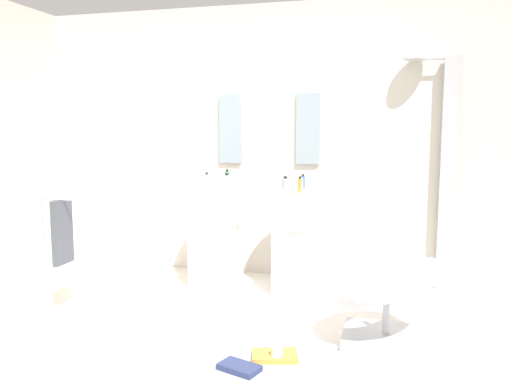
{
  "coord_description": "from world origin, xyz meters",
  "views": [
    {
      "loc": [
        1.16,
        -3.25,
        1.44
      ],
      "look_at": [
        0.15,
        0.55,
        0.95
      ],
      "focal_mm": 36.17,
      "sensor_mm": 36.0,
      "label": 1
    }
  ],
  "objects_px": {
    "magazine_navy": "(239,368)",
    "soap_bottle_clear": "(227,181)",
    "soap_bottle_amber": "(300,185)",
    "lounge_chair": "(387,292)",
    "magazine_ochre": "(275,356)",
    "pedestal_sink_right": "(299,237)",
    "towel_rack": "(59,234)",
    "pedestal_sink_left": "(216,232)",
    "soap_bottle_grey": "(285,184)",
    "shower_column": "(447,169)",
    "soap_bottle_blue": "(303,182)",
    "coffee_mug": "(277,354)",
    "soap_bottle_white": "(207,180)",
    "soap_bottle_green": "(227,179)"
  },
  "relations": [
    {
      "from": "soap_bottle_grey",
      "to": "towel_rack",
      "type": "bearing_deg",
      "value": -147.19
    },
    {
      "from": "magazine_navy",
      "to": "soap_bottle_blue",
      "type": "distance_m",
      "value": 2.0
    },
    {
      "from": "magazine_ochre",
      "to": "soap_bottle_amber",
      "type": "distance_m",
      "value": 1.56
    },
    {
      "from": "coffee_mug",
      "to": "soap_bottle_blue",
      "type": "xyz_separation_m",
      "value": [
        -0.12,
        1.6,
        0.9
      ]
    },
    {
      "from": "towel_rack",
      "to": "soap_bottle_blue",
      "type": "relative_size",
      "value": 7.38
    },
    {
      "from": "magazine_ochre",
      "to": "soap_bottle_clear",
      "type": "relative_size",
      "value": 2.2
    },
    {
      "from": "soap_bottle_grey",
      "to": "soap_bottle_clear",
      "type": "height_order",
      "value": "soap_bottle_clear"
    },
    {
      "from": "magazine_ochre",
      "to": "coffee_mug",
      "type": "relative_size",
      "value": 3.04
    },
    {
      "from": "pedestal_sink_left",
      "to": "magazine_navy",
      "type": "relative_size",
      "value": 4.11
    },
    {
      "from": "soap_bottle_white",
      "to": "soap_bottle_clear",
      "type": "xyz_separation_m",
      "value": [
        0.19,
        0.01,
        -0.0
      ]
    },
    {
      "from": "pedestal_sink_left",
      "to": "soap_bottle_clear",
      "type": "height_order",
      "value": "soap_bottle_clear"
    },
    {
      "from": "soap_bottle_blue",
      "to": "soap_bottle_grey",
      "type": "bearing_deg",
      "value": -123.05
    },
    {
      "from": "magazine_navy",
      "to": "soap_bottle_clear",
      "type": "xyz_separation_m",
      "value": [
        -0.62,
        1.69,
        0.93
      ]
    },
    {
      "from": "soap_bottle_clear",
      "to": "soap_bottle_amber",
      "type": "bearing_deg",
      "value": -17.77
    },
    {
      "from": "lounge_chair",
      "to": "magazine_ochre",
      "type": "height_order",
      "value": "lounge_chair"
    },
    {
      "from": "pedestal_sink_right",
      "to": "soap_bottle_amber",
      "type": "xyz_separation_m",
      "value": [
        0.03,
        -0.14,
        0.47
      ]
    },
    {
      "from": "shower_column",
      "to": "soap_bottle_green",
      "type": "height_order",
      "value": "shower_column"
    },
    {
      "from": "pedestal_sink_right",
      "to": "soap_bottle_grey",
      "type": "height_order",
      "value": "soap_bottle_grey"
    },
    {
      "from": "magazine_navy",
      "to": "soap_bottle_green",
      "type": "height_order",
      "value": "soap_bottle_green"
    },
    {
      "from": "lounge_chair",
      "to": "soap_bottle_blue",
      "type": "relative_size",
      "value": 8.25
    },
    {
      "from": "magazine_ochre",
      "to": "soap_bottle_grey",
      "type": "distance_m",
      "value": 1.67
    },
    {
      "from": "soap_bottle_green",
      "to": "soap_bottle_clear",
      "type": "bearing_deg",
      "value": -84.71
    },
    {
      "from": "pedestal_sink_right",
      "to": "lounge_chair",
      "type": "distance_m",
      "value": 1.22
    },
    {
      "from": "magazine_ochre",
      "to": "soap_bottle_amber",
      "type": "xyz_separation_m",
      "value": [
        -0.07,
        1.25,
        0.94
      ]
    },
    {
      "from": "lounge_chair",
      "to": "soap_bottle_clear",
      "type": "relative_size",
      "value": 8.26
    },
    {
      "from": "lounge_chair",
      "to": "pedestal_sink_left",
      "type": "bearing_deg",
      "value": 148.44
    },
    {
      "from": "magazine_ochre",
      "to": "soap_bottle_blue",
      "type": "distance_m",
      "value": 1.82
    },
    {
      "from": "soap_bottle_grey",
      "to": "shower_column",
      "type": "bearing_deg",
      "value": 16.86
    },
    {
      "from": "lounge_chair",
      "to": "towel_rack",
      "type": "height_order",
      "value": "towel_rack"
    },
    {
      "from": "soap_bottle_blue",
      "to": "towel_rack",
      "type": "bearing_deg",
      "value": -144.65
    },
    {
      "from": "lounge_chair",
      "to": "soap_bottle_white",
      "type": "bearing_deg",
      "value": 148.25
    },
    {
      "from": "pedestal_sink_right",
      "to": "soap_bottle_clear",
      "type": "height_order",
      "value": "soap_bottle_clear"
    },
    {
      "from": "magazine_ochre",
      "to": "soap_bottle_grey",
      "type": "xyz_separation_m",
      "value": [
        -0.22,
        1.37,
        0.93
      ]
    },
    {
      "from": "towel_rack",
      "to": "pedestal_sink_left",
      "type": "bearing_deg",
      "value": 48.18
    },
    {
      "from": "magazine_ochre",
      "to": "soap_bottle_white",
      "type": "distance_m",
      "value": 2.0
    },
    {
      "from": "magazine_navy",
      "to": "soap_bottle_amber",
      "type": "height_order",
      "value": "soap_bottle_amber"
    },
    {
      "from": "pedestal_sink_right",
      "to": "towel_rack",
      "type": "bearing_deg",
      "value": -148.68
    },
    {
      "from": "magazine_ochre",
      "to": "coffee_mug",
      "type": "bearing_deg",
      "value": -71.36
    },
    {
      "from": "soap_bottle_green",
      "to": "lounge_chair",
      "type": "bearing_deg",
      "value": -35.85
    },
    {
      "from": "shower_column",
      "to": "coffee_mug",
      "type": "height_order",
      "value": "shower_column"
    },
    {
      "from": "soap_bottle_amber",
      "to": "towel_rack",
      "type": "bearing_deg",
      "value": -152.72
    },
    {
      "from": "magazine_ochre",
      "to": "soap_bottle_amber",
      "type": "bearing_deg",
      "value": 77.79
    },
    {
      "from": "pedestal_sink_left",
      "to": "soap_bottle_amber",
      "type": "relative_size",
      "value": 7.24
    },
    {
      "from": "shower_column",
      "to": "soap_bottle_amber",
      "type": "bearing_deg",
      "value": -156.09
    },
    {
      "from": "towel_rack",
      "to": "soap_bottle_white",
      "type": "bearing_deg",
      "value": 53.88
    },
    {
      "from": "soap_bottle_green",
      "to": "soap_bottle_blue",
      "type": "xyz_separation_m",
      "value": [
        0.69,
        0.06,
        -0.02
      ]
    },
    {
      "from": "pedestal_sink_right",
      "to": "soap_bottle_blue",
      "type": "distance_m",
      "value": 0.5
    },
    {
      "from": "pedestal_sink_left",
      "to": "magazine_navy",
      "type": "xyz_separation_m",
      "value": [
        0.7,
        -1.6,
        -0.46
      ]
    },
    {
      "from": "magazine_navy",
      "to": "soap_bottle_grey",
      "type": "distance_m",
      "value": 1.84
    },
    {
      "from": "magazine_navy",
      "to": "soap_bottle_white",
      "type": "height_order",
      "value": "soap_bottle_white"
    }
  ]
}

